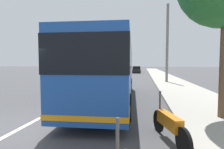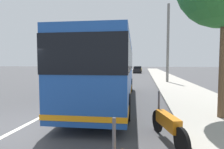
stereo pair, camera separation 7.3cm
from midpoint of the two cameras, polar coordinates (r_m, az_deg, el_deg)
The scene contains 9 objects.
ground_plane at distance 7.07m, azimuth -25.30°, elevation -14.08°, with size 220.00×220.00×0.00m, color #424244.
sidewalk_curb at distance 15.90m, azimuth 20.52°, elevation -4.02°, with size 110.00×3.60×0.14m, color #9E998E.
lane_divider_line at distance 16.12m, azimuth -4.33°, elevation -3.94°, with size 110.00×0.16×0.01m, color silver.
coach_bus at distance 9.90m, azimuth -1.20°, elevation 2.25°, with size 10.51×3.05×3.21m.
motorcycle_far_end at distance 5.18m, azimuth 17.23°, elevation -14.87°, with size 2.08×0.71×1.28m.
car_ahead_same_lane at distance 30.66m, azimuth -2.46°, elevation 0.98°, with size 4.57×2.02×1.54m.
car_behind_bus at distance 47.33m, azimuth 7.91°, elevation 1.79°, with size 4.61×1.98×1.40m.
car_side_street at distance 39.78m, azimuth 7.72°, elevation 1.47°, with size 4.22×1.84×1.43m.
utility_pole at distance 20.20m, azimuth 17.04°, elevation 9.28°, with size 0.27×0.27×8.34m, color slate.
Camera 1 is at (-5.49, -3.89, 2.10)m, focal length 28.79 mm.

